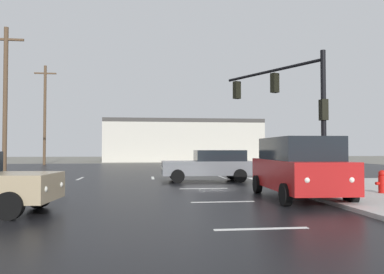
{
  "coord_description": "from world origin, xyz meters",
  "views": [
    {
      "loc": [
        -2.36,
        -21.68,
        1.68
      ],
      "look_at": [
        0.87,
        5.37,
        2.51
      ],
      "focal_mm": 35.64,
      "sensor_mm": 36.0,
      "label": 1
    }
  ],
  "objects_px": {
    "suv_red": "(298,166)",
    "utility_pole_distant": "(45,113)",
    "traffic_signal_mast": "(291,98)",
    "sedan_grey": "(210,165)",
    "fire_hydrant": "(382,181)",
    "utility_pole_far": "(5,97)"
  },
  "relations": [
    {
      "from": "suv_red",
      "to": "utility_pole_distant",
      "type": "xyz_separation_m",
      "value": [
        -15.45,
        28.41,
        4.26
      ]
    },
    {
      "from": "traffic_signal_mast",
      "to": "suv_red",
      "type": "relative_size",
      "value": 1.18
    },
    {
      "from": "suv_red",
      "to": "sedan_grey",
      "type": "xyz_separation_m",
      "value": [
        -1.82,
        6.95,
        -0.24
      ]
    },
    {
      "from": "traffic_signal_mast",
      "to": "suv_red",
      "type": "height_order",
      "value": "traffic_signal_mast"
    },
    {
      "from": "sedan_grey",
      "to": "fire_hydrant",
      "type": "bearing_deg",
      "value": 126.3
    },
    {
      "from": "traffic_signal_mast",
      "to": "fire_hydrant",
      "type": "relative_size",
      "value": 7.28
    },
    {
      "from": "traffic_signal_mast",
      "to": "sedan_grey",
      "type": "relative_size",
      "value": 1.27
    },
    {
      "from": "fire_hydrant",
      "to": "suv_red",
      "type": "xyz_separation_m",
      "value": [
        -3.11,
        -0.17,
        0.55
      ]
    },
    {
      "from": "suv_red",
      "to": "traffic_signal_mast",
      "type": "bearing_deg",
      "value": 163.38
    },
    {
      "from": "sedan_grey",
      "to": "utility_pole_far",
      "type": "bearing_deg",
      "value": -27.87
    },
    {
      "from": "suv_red",
      "to": "utility_pole_far",
      "type": "relative_size",
      "value": 0.51
    },
    {
      "from": "fire_hydrant",
      "to": "utility_pole_far",
      "type": "height_order",
      "value": "utility_pole_far"
    },
    {
      "from": "utility_pole_far",
      "to": "utility_pole_distant",
      "type": "xyz_separation_m",
      "value": [
        -1.36,
        14.9,
        0.36
      ]
    },
    {
      "from": "traffic_signal_mast",
      "to": "suv_red",
      "type": "xyz_separation_m",
      "value": [
        -1.67,
        -4.85,
        -2.97
      ]
    },
    {
      "from": "suv_red",
      "to": "utility_pole_far",
      "type": "height_order",
      "value": "utility_pole_far"
    },
    {
      "from": "traffic_signal_mast",
      "to": "utility_pole_distant",
      "type": "bearing_deg",
      "value": 7.94
    },
    {
      "from": "utility_pole_far",
      "to": "suv_red",
      "type": "bearing_deg",
      "value": -43.8
    },
    {
      "from": "traffic_signal_mast",
      "to": "utility_pole_distant",
      "type": "xyz_separation_m",
      "value": [
        -17.12,
        23.56,
        1.29
      ]
    },
    {
      "from": "traffic_signal_mast",
      "to": "utility_pole_far",
      "type": "relative_size",
      "value": 0.6
    },
    {
      "from": "fire_hydrant",
      "to": "utility_pole_far",
      "type": "distance_m",
      "value": 22.22
    },
    {
      "from": "fire_hydrant",
      "to": "utility_pole_distant",
      "type": "distance_m",
      "value": 34.13
    },
    {
      "from": "suv_red",
      "to": "utility_pole_far",
      "type": "xyz_separation_m",
      "value": [
        -14.09,
        13.51,
        3.9
      ]
    }
  ]
}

